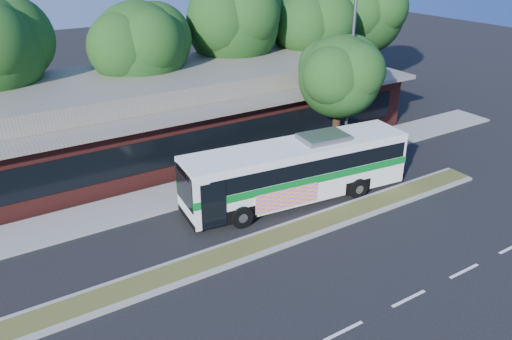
% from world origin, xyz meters
% --- Properties ---
extents(ground, '(120.00, 120.00, 0.00)m').
position_xyz_m(ground, '(0.00, 0.00, 0.00)').
color(ground, black).
rests_on(ground, ground).
extents(median_strip, '(26.00, 1.10, 0.15)m').
position_xyz_m(median_strip, '(0.00, 0.60, 0.07)').
color(median_strip, '#4C5222').
rests_on(median_strip, ground).
extents(sidewalk, '(44.00, 2.60, 0.12)m').
position_xyz_m(sidewalk, '(0.00, 6.40, 0.06)').
color(sidewalk, gray).
rests_on(sidewalk, ground).
extents(plaza_building, '(33.20, 11.20, 4.45)m').
position_xyz_m(plaza_building, '(0.00, 12.99, 2.13)').
color(plaza_building, '#531D1A').
rests_on(plaza_building, ground).
extents(lamp_post, '(0.93, 0.18, 9.07)m').
position_xyz_m(lamp_post, '(9.56, 6.00, 4.90)').
color(lamp_post, slate).
rests_on(lamp_post, ground).
extents(tree_bg_c, '(6.24, 5.60, 8.26)m').
position_xyz_m(tree_bg_c, '(1.40, 15.13, 5.59)').
color(tree_bg_c, black).
rests_on(tree_bg_c, ground).
extents(tree_bg_d, '(6.91, 6.20, 9.37)m').
position_xyz_m(tree_bg_d, '(8.45, 16.15, 6.42)').
color(tree_bg_d, black).
rests_on(tree_bg_d, ground).
extents(tree_bg_e, '(6.47, 5.80, 8.50)m').
position_xyz_m(tree_bg_e, '(14.42, 15.14, 5.74)').
color(tree_bg_e, black).
rests_on(tree_bg_e, ground).
extents(tree_bg_f, '(6.69, 6.00, 8.92)m').
position_xyz_m(tree_bg_f, '(20.43, 16.14, 6.06)').
color(tree_bg_f, black).
rests_on(tree_bg_f, ground).
extents(transit_bus, '(11.26, 3.53, 3.11)m').
position_xyz_m(transit_bus, '(4.02, 3.02, 1.73)').
color(transit_bus, white).
rests_on(transit_bus, ground).
extents(sidewalk_tree, '(5.02, 4.50, 6.88)m').
position_xyz_m(sidewalk_tree, '(9.37, 6.31, 4.72)').
color(sidewalk_tree, black).
rests_on(sidewalk_tree, ground).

